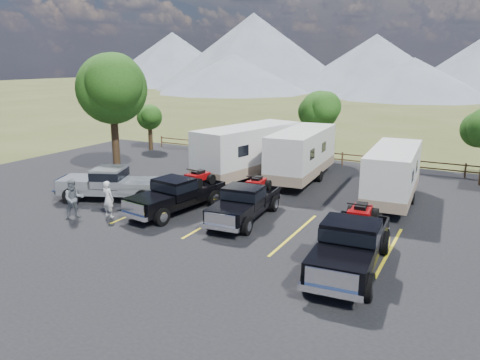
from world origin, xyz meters
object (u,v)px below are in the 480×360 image
at_px(trailer_center, 302,155).
at_px(pickup_silver, 113,183).
at_px(trailer_right, 393,175).
at_px(person_a, 108,199).
at_px(rig_center, 245,201).
at_px(person_b, 74,199).
at_px(rig_right, 351,242).
at_px(trailer_left, 248,152).
at_px(tree_big_nw, 112,89).
at_px(rig_left, 178,193).

relative_size(trailer_center, pickup_silver, 1.47).
height_order(trailer_right, person_a, trailer_right).
height_order(rig_center, person_b, person_b).
bearing_deg(rig_right, pickup_silver, 165.33).
bearing_deg(rig_center, trailer_left, 111.45).
relative_size(rig_right, trailer_left, 0.65).
bearing_deg(person_a, trailer_left, -101.24).
relative_size(tree_big_nw, rig_left, 1.32).
xyz_separation_m(rig_left, rig_right, (9.34, -2.60, 0.08)).
relative_size(rig_left, person_a, 3.34).
distance_m(tree_big_nw, trailer_left, 9.59).
relative_size(rig_right, trailer_center, 0.69).
relative_size(rig_left, pickup_silver, 0.95).
distance_m(rig_left, rig_center, 3.56).
xyz_separation_m(trailer_center, trailer_right, (5.85, -2.26, -0.13)).
height_order(rig_left, rig_center, rig_left).
xyz_separation_m(rig_center, rig_right, (5.81, -3.05, 0.12)).
distance_m(trailer_right, person_b, 15.98).
relative_size(rig_center, person_a, 3.17).
bearing_deg(trailer_right, person_b, -146.73).
bearing_deg(trailer_center, person_b, -124.15).
bearing_deg(pickup_silver, trailer_left, 127.65).
relative_size(rig_right, person_a, 3.57).
bearing_deg(trailer_center, trailer_right, -24.45).
relative_size(rig_left, trailer_right, 0.70).
distance_m(trailer_center, person_a, 12.27).
relative_size(rig_left, person_b, 3.13).
distance_m(rig_center, person_a, 6.55).
distance_m(trailer_left, trailer_right, 9.06).
height_order(trailer_center, person_a, trailer_center).
distance_m(rig_right, trailer_left, 13.61).
bearing_deg(pickup_silver, trailer_right, 93.19).
bearing_deg(trailer_left, trailer_center, 32.58).
bearing_deg(tree_big_nw, rig_center, -20.03).
bearing_deg(rig_center, person_a, -159.80).
distance_m(rig_left, trailer_left, 7.47).
distance_m(tree_big_nw, person_a, 10.23).
relative_size(rig_left, trailer_center, 0.65).
height_order(rig_right, person_b, rig_right).
height_order(rig_left, person_a, rig_left).
relative_size(trailer_center, trailer_right, 1.08).
bearing_deg(rig_left, trailer_center, 78.06).
distance_m(trailer_center, trailer_right, 6.28).
bearing_deg(tree_big_nw, person_b, -60.27).
bearing_deg(rig_center, person_b, -157.83).
bearing_deg(trailer_right, pickup_silver, -157.66).
bearing_deg(rig_left, rig_center, 16.39).
xyz_separation_m(rig_right, person_b, (-13.06, -0.57, -0.05)).
relative_size(pickup_silver, person_a, 3.51).
bearing_deg(pickup_silver, person_b, -14.06).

